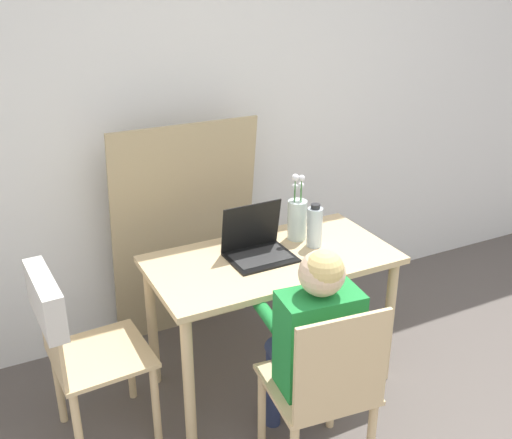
{
  "coord_description": "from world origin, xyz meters",
  "views": [
    {
      "loc": [
        -1.47,
        -0.73,
        1.99
      ],
      "look_at": [
        -0.33,
        1.54,
        0.89
      ],
      "focal_mm": 42.0,
      "sensor_mm": 36.0,
      "label": 1
    }
  ],
  "objects_px": {
    "flower_vase": "(297,217)",
    "water_bottle": "(315,226)",
    "laptop": "(257,244)",
    "chair_occupied": "(324,390)",
    "person_seated": "(313,332)",
    "chair_spare": "(69,332)"
  },
  "relations": [
    {
      "from": "flower_vase",
      "to": "water_bottle",
      "type": "bearing_deg",
      "value": -73.53
    },
    {
      "from": "person_seated",
      "to": "flower_vase",
      "type": "distance_m",
      "value": 0.75
    },
    {
      "from": "chair_spare",
      "to": "flower_vase",
      "type": "xyz_separation_m",
      "value": [
        1.16,
        0.12,
        0.25
      ]
    },
    {
      "from": "chair_occupied",
      "to": "water_bottle",
      "type": "xyz_separation_m",
      "value": [
        0.35,
        0.66,
        0.37
      ]
    },
    {
      "from": "chair_occupied",
      "to": "chair_spare",
      "type": "relative_size",
      "value": 0.99
    },
    {
      "from": "chair_occupied",
      "to": "flower_vase",
      "type": "relative_size",
      "value": 2.45
    },
    {
      "from": "chair_spare",
      "to": "water_bottle",
      "type": "distance_m",
      "value": 1.22
    },
    {
      "from": "chair_occupied",
      "to": "chair_spare",
      "type": "distance_m",
      "value": 1.07
    },
    {
      "from": "flower_vase",
      "to": "water_bottle",
      "type": "xyz_separation_m",
      "value": [
        0.03,
        -0.11,
        -0.01
      ]
    },
    {
      "from": "flower_vase",
      "to": "water_bottle",
      "type": "height_order",
      "value": "flower_vase"
    },
    {
      "from": "laptop",
      "to": "water_bottle",
      "type": "bearing_deg",
      "value": -7.66
    },
    {
      "from": "flower_vase",
      "to": "water_bottle",
      "type": "relative_size",
      "value": 1.59
    },
    {
      "from": "laptop",
      "to": "flower_vase",
      "type": "height_order",
      "value": "flower_vase"
    },
    {
      "from": "chair_occupied",
      "to": "water_bottle",
      "type": "relative_size",
      "value": 3.88
    },
    {
      "from": "person_seated",
      "to": "water_bottle",
      "type": "xyz_separation_m",
      "value": [
        0.34,
        0.54,
        0.17
      ]
    },
    {
      "from": "laptop",
      "to": "chair_occupied",
      "type": "bearing_deg",
      "value": -95.29
    },
    {
      "from": "laptop",
      "to": "water_bottle",
      "type": "distance_m",
      "value": 0.3
    },
    {
      "from": "flower_vase",
      "to": "water_bottle",
      "type": "distance_m",
      "value": 0.12
    },
    {
      "from": "laptop",
      "to": "chair_spare",
      "type": "bearing_deg",
      "value": -177.82
    },
    {
      "from": "flower_vase",
      "to": "laptop",
      "type": "bearing_deg",
      "value": -163.84
    },
    {
      "from": "water_bottle",
      "to": "chair_occupied",
      "type": "bearing_deg",
      "value": -118.02
    },
    {
      "from": "chair_occupied",
      "to": "water_bottle",
      "type": "bearing_deg",
      "value": -111.9
    }
  ]
}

